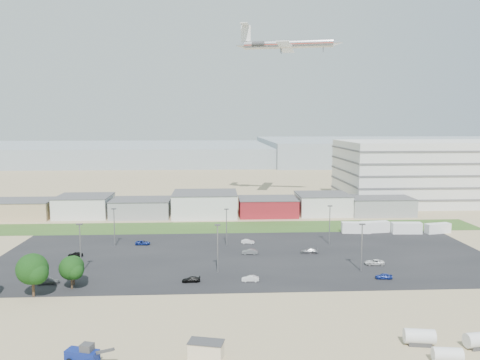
{
  "coord_description": "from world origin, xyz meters",
  "views": [
    {
      "loc": [
        -2.1,
        -91.08,
        32.63
      ],
      "look_at": [
        3.78,
        22.0,
        18.58
      ],
      "focal_mm": 35.0,
      "sensor_mm": 36.0,
      "label": 1
    }
  ],
  "objects": [
    {
      "name": "hills_backdrop",
      "position": [
        40.0,
        315.0,
        4.5
      ],
      "size": [
        700.0,
        200.0,
        9.0
      ],
      "primitive_type": null,
      "color": "gray",
      "rests_on": "ground"
    },
    {
      "name": "parked_car_2",
      "position": [
        32.89,
        1.83,
        0.59
      ],
      "size": [
        3.62,
        1.78,
        1.19
      ],
      "primitive_type": "imported",
      "rotation": [
        0.0,
        0.0,
        -1.68
      ],
      "color": "navy",
      "rests_on": "ground"
    },
    {
      "name": "lightpole_front_r",
      "position": [
        29.75,
        7.25,
        5.31
      ],
      "size": [
        1.25,
        0.52,
        10.61
      ],
      "primitive_type": null,
      "color": "slate",
      "rests_on": "ground"
    },
    {
      "name": "parking_garage",
      "position": [
        90.0,
        95.0,
        12.5
      ],
      "size": [
        80.0,
        40.0,
        25.0
      ],
      "primitive_type": "cube",
      "color": "silver",
      "rests_on": "ground"
    },
    {
      "name": "parked_car_9",
      "position": [
        -21.77,
        32.13,
        0.55
      ],
      "size": [
        4.08,
        2.04,
        1.11
      ],
      "primitive_type": "imported",
      "rotation": [
        0.0,
        0.0,
        1.52
      ],
      "color": "navy",
      "rests_on": "ground"
    },
    {
      "name": "lightpole_back_m",
      "position": [
        0.62,
        30.2,
        4.97
      ],
      "size": [
        1.17,
        0.49,
        9.93
      ],
      "primitive_type": null,
      "color": "slate",
      "rests_on": "ground"
    },
    {
      "name": "lightpole_back_l",
      "position": [
        -28.93,
        31.03,
        5.08
      ],
      "size": [
        1.19,
        0.5,
        10.16
      ],
      "primitive_type": null,
      "color": "slate",
      "rests_on": "ground"
    },
    {
      "name": "parked_car_0",
      "position": [
        34.21,
        11.5,
        0.61
      ],
      "size": [
        4.58,
        2.49,
        1.22
      ],
      "primitive_type": "imported",
      "rotation": [
        0.0,
        0.0,
        -1.68
      ],
      "color": "silver",
      "rests_on": "ground"
    },
    {
      "name": "box_trailer_d",
      "position": [
        63.42,
        41.13,
        1.44
      ],
      "size": [
        7.99,
        3.99,
        2.87
      ],
      "primitive_type": null,
      "rotation": [
        0.0,
        0.0,
        0.22
      ],
      "color": "silver",
      "rests_on": "ground"
    },
    {
      "name": "parking_lot",
      "position": [
        5.0,
        20.0,
        0.01
      ],
      "size": [
        120.0,
        50.0,
        0.01
      ],
      "primitive_type": "cube",
      "color": "black",
      "rests_on": "ground"
    },
    {
      "name": "parked_car_13",
      "position": [
        4.85,
        1.75,
        0.59
      ],
      "size": [
        3.61,
        1.41,
        1.17
      ],
      "primitive_type": "imported",
      "rotation": [
        0.0,
        0.0,
        -1.62
      ],
      "color": "silver",
      "rests_on": "ground"
    },
    {
      "name": "parked_car_12",
      "position": [
        21.13,
        21.8,
        0.62
      ],
      "size": [
        4.41,
        2.17,
        1.23
      ],
      "primitive_type": "imported",
      "rotation": [
        0.0,
        0.0,
        -1.68
      ],
      "color": "#A5A5AA",
      "rests_on": "ground"
    },
    {
      "name": "tree_right",
      "position": [
        -30.57,
        -0.81,
        3.74
      ],
      "size": [
        4.98,
        4.98,
        7.47
      ],
      "primitive_type": null,
      "color": "black",
      "rests_on": "ground"
    },
    {
      "name": "parked_car_3",
      "position": [
        -7.32,
        1.96,
        0.55
      ],
      "size": [
        3.86,
        1.73,
        1.1
      ],
      "primitive_type": "imported",
      "rotation": [
        0.0,
        0.0,
        -1.52
      ],
      "color": "black",
      "rests_on": "ground"
    },
    {
      "name": "storage_tank_nw",
      "position": [
        27.69,
        -27.15,
        1.31
      ],
      "size": [
        4.67,
        2.87,
        2.62
      ],
      "primitive_type": null,
      "rotation": [
        0.0,
        0.0,
        -0.16
      ],
      "color": "silver",
      "rests_on": "ground"
    },
    {
      "name": "parked_car_11",
      "position": [
        6.41,
        31.9,
        0.58
      ],
      "size": [
        3.62,
        1.65,
        1.15
      ],
      "primitive_type": "imported",
      "rotation": [
        0.0,
        0.0,
        1.45
      ],
      "color": "silver",
      "rests_on": "ground"
    },
    {
      "name": "storage_tank_ne",
      "position": [
        36.0,
        -28.6,
        1.29
      ],
      "size": [
        4.53,
        2.64,
        2.58
      ],
      "primitive_type": null,
      "rotation": [
        0.0,
        0.0,
        0.12
      ],
      "color": "silver",
      "rests_on": "ground"
    },
    {
      "name": "tree_near",
      "position": [
        -30.91,
        1.67,
        3.39
      ],
      "size": [
        4.51,
        4.51,
        6.77
      ],
      "primitive_type": null,
      "color": "black",
      "rests_on": "ground"
    },
    {
      "name": "grass_strip",
      "position": [
        0.0,
        52.0,
        0.01
      ],
      "size": [
        160.0,
        16.0,
        0.02
      ],
      "primitive_type": "cube",
      "color": "#34511E",
      "rests_on": "ground"
    },
    {
      "name": "storage_tank_sw",
      "position": [
        29.28,
        -32.4,
        1.16
      ],
      "size": [
        4.11,
        2.44,
        2.33
      ],
      "primitive_type": null,
      "rotation": [
        0.0,
        0.0,
        -0.13
      ],
      "color": "silver",
      "rests_on": "ground"
    },
    {
      "name": "lightpole_front_l",
      "position": [
        -31.48,
        8.98,
        5.48
      ],
      "size": [
        1.29,
        0.54,
        10.95
      ],
      "primitive_type": null,
      "color": "slate",
      "rests_on": "ground"
    },
    {
      "name": "box_trailer_a",
      "position": [
        39.32,
        42.58,
        1.59
      ],
      "size": [
        8.67,
        3.43,
        3.17
      ],
      "primitive_type": null,
      "rotation": [
        0.0,
        0.0,
        -0.1
      ],
      "color": "silver",
      "rests_on": "ground"
    },
    {
      "name": "tree_mid",
      "position": [
        -36.54,
        -4.54,
        4.69
      ],
      "size": [
        6.25,
        6.25,
        9.37
      ],
      "primitive_type": null,
      "color": "black",
      "rests_on": "ground"
    },
    {
      "name": "parked_car_7",
      "position": [
        6.19,
        21.62,
        0.64
      ],
      "size": [
        4.05,
        1.85,
        1.29
      ],
      "primitive_type": "imported",
      "rotation": [
        0.0,
        0.0,
        -1.7
      ],
      "color": "#595B5E",
      "rests_on": "ground"
    },
    {
      "name": "lightpole_front_m",
      "position": [
        -1.83,
        7.9,
        5.34
      ],
      "size": [
        1.26,
        0.52,
        10.69
      ],
      "primitive_type": null,
      "color": "slate",
      "rests_on": "ground"
    },
    {
      "name": "parked_car_5",
      "position": [
        -36.47,
        21.69,
        0.6
      ],
      "size": [
        3.63,
        1.76,
        1.2
      ],
      "primitive_type": "imported",
      "rotation": [
        0.0,
        0.0,
        -1.67
      ],
      "color": "black",
      "rests_on": "ground"
    },
    {
      "name": "parked_car_10",
      "position": [
        -36.28,
        2.45,
        0.65
      ],
      "size": [
        4.56,
        2.03,
        1.3
      ],
      "primitive_type": "imported",
      "rotation": [
        0.0,
        0.0,
        1.62
      ],
      "color": "#595B5E",
      "rests_on": "ground"
    },
    {
      "name": "lightpole_back_r",
      "position": [
        28.27,
        30.23,
        5.26
      ],
      "size": [
        1.24,
        0.52,
        10.53
      ],
      "primitive_type": null,
      "color": "slate",
      "rests_on": "ground"
    },
    {
      "name": "building_row",
      "position": [
        -17.0,
        71.0,
        4.0
      ],
      "size": [
        170.0,
        20.0,
        8.0
      ],
      "primitive_type": null,
      "color": "silver",
      "rests_on": "ground"
    },
    {
      "name": "portable_shed",
      "position": [
        -3.62,
        -29.45,
        1.23
      ],
      "size": [
        5.34,
        3.6,
        2.46
      ],
      "primitive_type": null,
      "rotation": [
        0.0,
        0.0,
        -0.23
      ],
      "color": "beige",
      "rests_on": "ground"
    },
    {
      "name": "box_trailer_c",
      "position": [
        53.94,
        41.14,
        1.62
      ],
      "size": [
        8.77,
        3.13,
        3.24
      ],
      "primitive_type": null,
      "rotation": [
        0.0,
        0.0,
        -0.05
      ],
      "color": "silver",
      "rests_on": "ground"
    },
    {
      "name": "airliner",
      "position": [
        26.55,
        95.71,
        62.99
      ],
      "size": [
        47.97,
        37.98,
        12.53
      ],
      "primitive_type": null,
      "rotation": [
        0.0,
        0.0,
        -0.23
      ],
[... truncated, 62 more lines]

